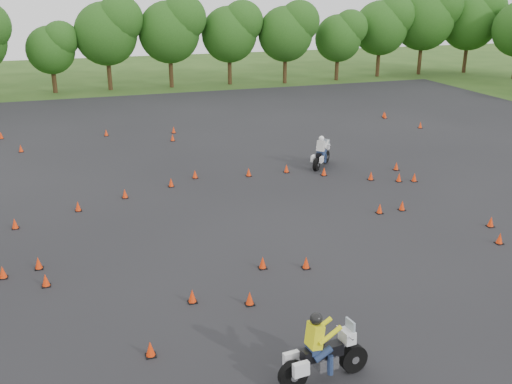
# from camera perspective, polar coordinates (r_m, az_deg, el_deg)

# --- Properties ---
(ground) EXTENTS (140.00, 140.00, 0.00)m
(ground) POSITION_cam_1_polar(r_m,az_deg,el_deg) (22.60, 3.18, -6.15)
(ground) COLOR #2D5119
(ground) RESTS_ON ground
(asphalt_pad) EXTENTS (62.00, 62.00, 0.00)m
(asphalt_pad) POSITION_cam_1_polar(r_m,az_deg,el_deg) (27.81, -1.29, -0.98)
(asphalt_pad) COLOR black
(asphalt_pad) RESTS_ON ground
(treeline) EXTENTS (87.10, 32.32, 10.90)m
(treeline) POSITION_cam_1_polar(r_m,az_deg,el_deg) (55.31, -5.83, 14.23)
(treeline) COLOR #214B15
(treeline) RESTS_ON ground
(traffic_cones) EXTENTS (33.47, 33.17, 0.45)m
(traffic_cones) POSITION_cam_1_polar(r_m,az_deg,el_deg) (27.87, -0.92, -0.44)
(traffic_cones) COLOR red
(traffic_cones) RESTS_ON asphalt_pad
(rider_yellow) EXTENTS (2.68, 1.04, 2.02)m
(rider_yellow) POSITION_cam_1_polar(r_m,az_deg,el_deg) (15.54, 6.95, -15.20)
(rider_yellow) COLOR yellow
(rider_yellow) RESTS_ON ground
(rider_white) EXTENTS (2.22, 2.30, 1.89)m
(rider_white) POSITION_cam_1_polar(r_m,az_deg,el_deg) (33.22, 6.58, 4.11)
(rider_white) COLOR beige
(rider_white) RESTS_ON ground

